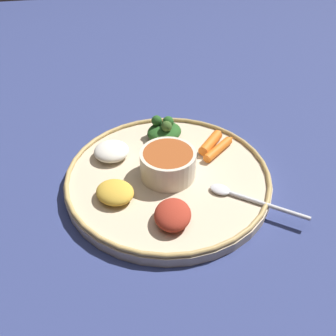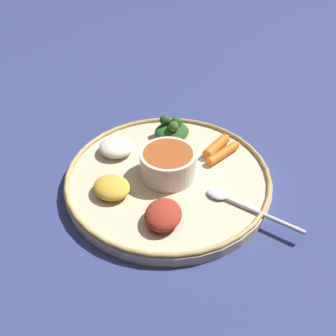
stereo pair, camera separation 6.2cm
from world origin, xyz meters
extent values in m
plane|color=navy|center=(0.00, 0.00, 0.00)|extent=(2.40, 2.40, 0.00)
cylinder|color=#C6B293|center=(0.00, 0.00, 0.01)|extent=(0.36, 0.36, 0.02)
torus|color=tan|center=(0.00, 0.00, 0.02)|extent=(0.35, 0.35, 0.01)
cylinder|color=beige|center=(0.00, 0.00, 0.04)|extent=(0.10, 0.10, 0.05)
cylinder|color=#99471E|center=(0.00, 0.00, 0.06)|extent=(0.08, 0.08, 0.01)
ellipsoid|color=silver|center=(-0.08, 0.06, 0.02)|extent=(0.04, 0.04, 0.01)
cylinder|color=silver|center=(-0.14, 0.11, 0.02)|extent=(0.11, 0.08, 0.01)
ellipsoid|color=#23511E|center=(-0.01, -0.11, 0.03)|extent=(0.09, 0.08, 0.03)
sphere|color=#23511E|center=(0.00, -0.12, 0.05)|extent=(0.02, 0.02, 0.02)
sphere|color=#385623|center=(-0.02, -0.11, 0.05)|extent=(0.02, 0.02, 0.02)
sphere|color=#23511E|center=(-0.02, -0.11, 0.05)|extent=(0.02, 0.02, 0.02)
sphere|color=#385623|center=(-0.02, -0.10, 0.05)|extent=(0.02, 0.02, 0.02)
cylinder|color=orange|center=(-0.10, -0.04, 0.03)|extent=(0.07, 0.06, 0.02)
cone|color=orange|center=(-0.14, -0.07, 0.03)|extent=(0.02, 0.02, 0.01)
cylinder|color=orange|center=(-0.09, -0.06, 0.03)|extent=(0.06, 0.06, 0.02)
cone|color=orange|center=(-0.12, -0.09, 0.03)|extent=(0.02, 0.02, 0.02)
ellipsoid|color=maroon|center=(0.01, 0.11, 0.03)|extent=(0.07, 0.08, 0.03)
ellipsoid|color=silver|center=(0.09, -0.07, 0.03)|extent=(0.07, 0.07, 0.03)
ellipsoid|color=gold|center=(0.09, 0.04, 0.03)|extent=(0.08, 0.08, 0.02)
camera|label=1|loc=(0.09, 0.47, 0.43)|focal=39.09mm
camera|label=2|loc=(0.02, 0.48, 0.43)|focal=39.09mm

